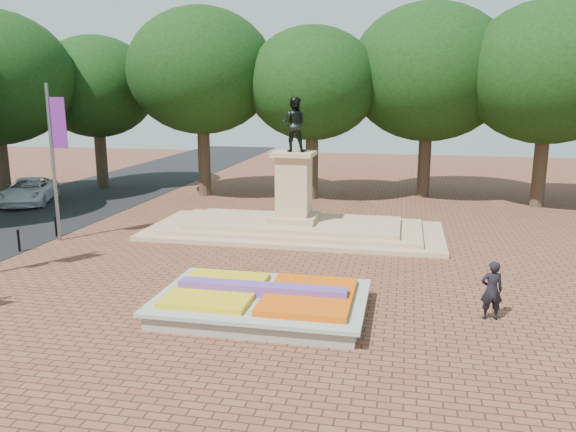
{
  "coord_description": "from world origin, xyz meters",
  "views": [
    {
      "loc": [
        5.08,
        -17.62,
        6.57
      ],
      "look_at": [
        1.0,
        1.85,
        2.2
      ],
      "focal_mm": 35.0,
      "sensor_mm": 36.0,
      "label": 1
    }
  ],
  "objects_px": {
    "van": "(29,191)",
    "pedestrian": "(492,290)",
    "flower_bed": "(263,301)",
    "monument": "(294,215)"
  },
  "relations": [
    {
      "from": "flower_bed",
      "to": "van",
      "type": "height_order",
      "value": "van"
    },
    {
      "from": "flower_bed",
      "to": "monument",
      "type": "relative_size",
      "value": 0.45
    },
    {
      "from": "pedestrian",
      "to": "van",
      "type": "bearing_deg",
      "value": -35.46
    },
    {
      "from": "monument",
      "to": "van",
      "type": "bearing_deg",
      "value": 166.98
    },
    {
      "from": "van",
      "to": "pedestrian",
      "type": "distance_m",
      "value": 28.17
    },
    {
      "from": "van",
      "to": "pedestrian",
      "type": "height_order",
      "value": "pedestrian"
    },
    {
      "from": "monument",
      "to": "pedestrian",
      "type": "distance_m",
      "value": 11.94
    },
    {
      "from": "flower_bed",
      "to": "monument",
      "type": "bearing_deg",
      "value": 95.87
    },
    {
      "from": "van",
      "to": "pedestrian",
      "type": "bearing_deg",
      "value": -49.53
    },
    {
      "from": "flower_bed",
      "to": "pedestrian",
      "type": "xyz_separation_m",
      "value": [
        6.72,
        0.92,
        0.52
      ]
    }
  ]
}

